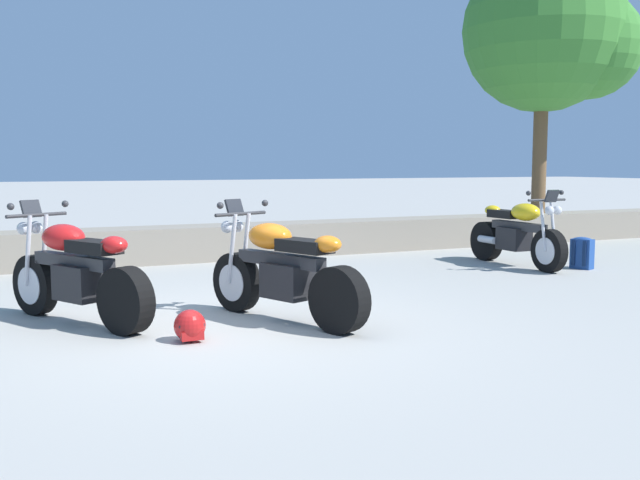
% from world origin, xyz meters
% --- Properties ---
extents(ground_plane, '(120.00, 120.00, 0.00)m').
position_xyz_m(ground_plane, '(0.00, 0.00, 0.00)').
color(ground_plane, '#A3A099').
extents(stone_wall, '(36.00, 0.80, 0.55)m').
position_xyz_m(stone_wall, '(0.00, 4.80, 0.28)').
color(stone_wall, gray).
rests_on(stone_wall, ground).
extents(motorcycle_red_near_left, '(1.19, 1.88, 1.18)m').
position_xyz_m(motorcycle_red_near_left, '(-1.23, 0.76, 0.49)').
color(motorcycle_red_near_left, black).
rests_on(motorcycle_red_near_left, ground).
extents(motorcycle_orange_centre, '(1.03, 1.96, 1.18)m').
position_xyz_m(motorcycle_orange_centre, '(0.63, 0.04, 0.49)').
color(motorcycle_orange_centre, black).
rests_on(motorcycle_orange_centre, ground).
extents(motorcycle_yellow_far_right, '(0.67, 2.06, 1.18)m').
position_xyz_m(motorcycle_yellow_far_right, '(5.24, 2.14, 0.49)').
color(motorcycle_yellow_far_right, black).
rests_on(motorcycle_yellow_far_right, ground).
extents(rider_backpack, '(0.32, 0.34, 0.47)m').
position_xyz_m(rider_backpack, '(5.94, 1.53, 0.24)').
color(rider_backpack, navy).
rests_on(rider_backpack, ground).
extents(rider_helmet, '(0.28, 0.28, 0.28)m').
position_xyz_m(rider_helmet, '(-0.40, -0.39, 0.14)').
color(rider_helmet, '#B21919').
rests_on(rider_helmet, ground).
extents(leafy_tree_mid_right, '(3.33, 3.17, 5.18)m').
position_xyz_m(leafy_tree_mid_right, '(8.20, 4.82, 4.06)').
color(leafy_tree_mid_right, brown).
rests_on(leafy_tree_mid_right, stone_wall).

